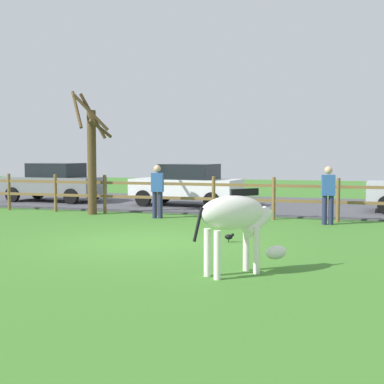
{
  "coord_description": "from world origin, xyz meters",
  "views": [
    {
      "loc": [
        4.72,
        -11.18,
        1.99
      ],
      "look_at": [
        0.7,
        1.42,
        1.05
      ],
      "focal_mm": 50.58,
      "sensor_mm": 36.0,
      "label": 1
    }
  ],
  "objects": [
    {
      "name": "visitor_right_of_tree",
      "position": [
        -1.34,
        4.3,
        0.91
      ],
      "size": [
        0.39,
        0.28,
        1.64
      ],
      "color": "#232847",
      "rests_on": "ground_plane"
    },
    {
      "name": "parked_car_white",
      "position": [
        -1.57,
        7.89,
        0.84
      ],
      "size": [
        4.14,
        2.17,
        1.56
      ],
      "color": "white",
      "rests_on": "parking_asphalt"
    },
    {
      "name": "paddock_fence",
      "position": [
        -0.68,
        5.0,
        0.73
      ],
      "size": [
        20.75,
        0.11,
        1.29
      ],
      "color": "brown",
      "rests_on": "ground_plane"
    },
    {
      "name": "parked_car_grey",
      "position": [
        -7.32,
        8.03,
        0.84
      ],
      "size": [
        4.04,
        1.96,
        1.56
      ],
      "color": "slate",
      "rests_on": "parking_asphalt"
    },
    {
      "name": "parking_asphalt",
      "position": [
        0.0,
        9.3,
        0.03
      ],
      "size": [
        28.0,
        7.4,
        0.05
      ],
      "primitive_type": "cube",
      "color": "#47474C",
      "rests_on": "ground_plane"
    },
    {
      "name": "visitor_left_of_tree",
      "position": [
        3.77,
        4.33,
        0.91
      ],
      "size": [
        0.4,
        0.29,
        1.64
      ],
      "color": "#232847",
      "rests_on": "ground_plane"
    },
    {
      "name": "ground_plane",
      "position": [
        0.0,
        0.0,
        0.0
      ],
      "size": [
        60.0,
        60.0,
        0.0
      ],
      "primitive_type": "plane",
      "color": "#3D7528"
    },
    {
      "name": "crow_on_grass",
      "position": [
        1.86,
        0.54,
        0.13
      ],
      "size": [
        0.22,
        0.1,
        0.2
      ],
      "color": "black",
      "rests_on": "ground_plane"
    },
    {
      "name": "zebra",
      "position": [
        2.74,
        -2.58,
        0.93
      ],
      "size": [
        1.41,
        1.59,
        1.41
      ],
      "color": "white",
      "rests_on": "ground_plane"
    },
    {
      "name": "bare_tree",
      "position": [
        -3.76,
        4.61,
        1.95
      ],
      "size": [
        1.49,
        1.06,
        4.04
      ],
      "color": "#513A23",
      "rests_on": "ground_plane"
    }
  ]
}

